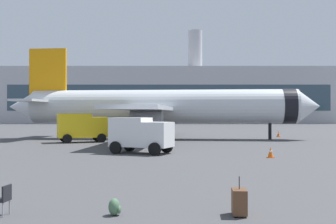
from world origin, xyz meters
TOP-DOWN VIEW (x-y plane):
  - airplane_at_gate at (-1.05, 41.00)m, footprint 35.77×32.31m
  - service_truck at (-8.85, 35.61)m, footprint 5.27×3.93m
  - cargo_van at (-2.17, 24.05)m, footprint 4.83×3.69m
  - safety_cone_near at (-1.22, 51.70)m, footprint 0.44×0.44m
  - safety_cone_mid at (13.63, 45.63)m, footprint 0.44×0.44m
  - safety_cone_far at (6.52, 21.19)m, footprint 0.44×0.44m
  - rolling_suitcase at (1.83, 5.97)m, footprint 0.44×0.67m
  - traveller_backpack at (-1.69, 5.97)m, footprint 0.36×0.40m
  - gate_chair at (-4.85, 5.94)m, footprint 0.53×0.53m
  - terminal_building at (0.11, 121.71)m, footprint 98.43×18.11m

SIDE VIEW (x-z plane):
  - traveller_backpack at x=-1.69m, z-range -0.01..0.47m
  - safety_cone_far at x=6.52m, z-range -0.01..0.70m
  - safety_cone_mid at x=13.63m, z-range -0.01..0.77m
  - rolling_suitcase at x=1.83m, z-range -0.16..0.94m
  - safety_cone_near at x=-1.22m, z-range -0.01..0.83m
  - gate_chair at x=-4.85m, z-range 0.07..0.93m
  - cargo_van at x=-2.17m, z-range 0.15..2.75m
  - service_truck at x=-8.85m, z-range 0.16..3.05m
  - airplane_at_gate at x=-1.05m, z-range -1.59..8.91m
  - terminal_building at x=0.11m, z-range -5.89..22.84m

